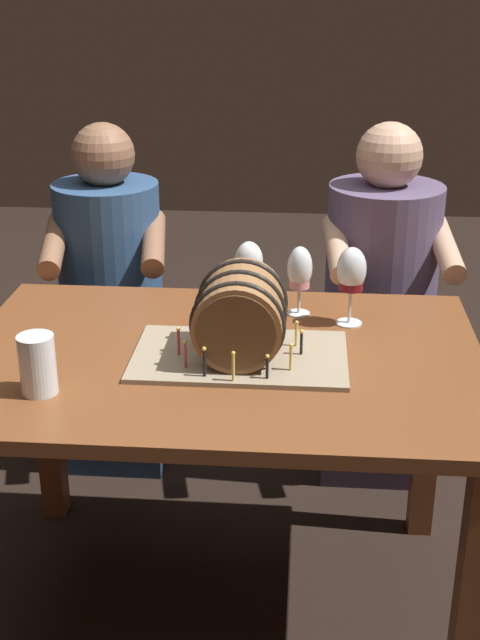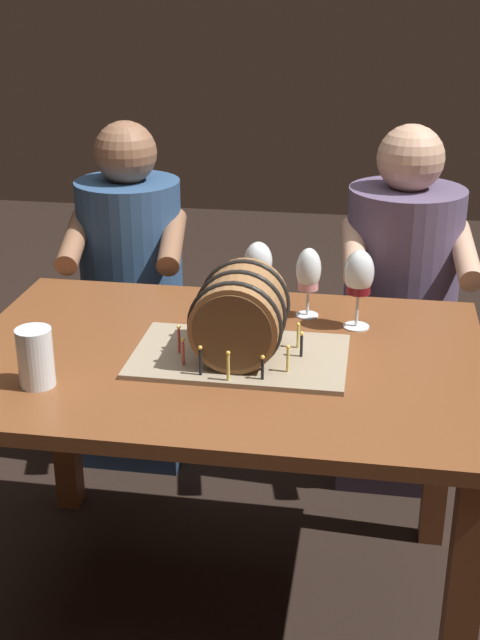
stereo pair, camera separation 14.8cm
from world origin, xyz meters
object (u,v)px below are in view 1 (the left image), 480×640
at_px(wine_glass_red, 351,273).
at_px(wine_glass_white, 249,265).
at_px(person_seated_right, 379,316).
at_px(beer_pint, 38,366).
at_px(person_seated_left, 113,313).
at_px(dining_table, 221,397).
at_px(wine_glass_rose, 300,271).
at_px(barrel_cake, 240,320).

xyz_separation_m(wine_glass_red, wine_glass_white, (-0.27, 0.07, -0.01)).
distance_m(wine_glass_white, person_seated_right, 0.69).
bearing_deg(beer_pint, wine_glass_red, 32.65).
bearing_deg(wine_glass_red, person_seated_right, 76.57).
bearing_deg(wine_glass_white, person_seated_left, 137.05).
bearing_deg(beer_pint, dining_table, 31.40).
distance_m(wine_glass_rose, person_seated_left, 0.85).
bearing_deg(beer_pint, wine_glass_rose, 41.78).
xyz_separation_m(dining_table, person_seated_left, (-0.44, 0.74, -0.09)).
xyz_separation_m(wine_glass_red, person_seated_right, (0.13, 0.53, -0.33)).
bearing_deg(wine_glass_red, dining_table, -145.91).
bearing_deg(barrel_cake, person_seated_left, 122.69).
relative_size(wine_glass_red, wine_glass_rose, 1.10).
bearing_deg(dining_table, wine_glass_red, 34.09).
xyz_separation_m(wine_glass_white, person_seated_right, (0.40, 0.46, -0.32)).
height_order(wine_glass_white, person_seated_left, person_seated_left).
height_order(wine_glass_red, person_seated_right, person_seated_right).
distance_m(wine_glass_red, beer_pint, 0.83).
bearing_deg(wine_glass_rose, person_seated_right, 61.30).
bearing_deg(beer_pint, wine_glass_white, 50.65).
bearing_deg(wine_glass_rose, barrel_cake, -114.76).
xyz_separation_m(dining_table, person_seated_right, (0.44, 0.74, -0.07)).
bearing_deg(wine_glass_white, wine_glass_red, -15.29).
height_order(wine_glass_red, person_seated_left, person_seated_left).
height_order(dining_table, barrel_cake, barrel_cake).
bearing_deg(dining_table, wine_glass_white, 80.56).
bearing_deg(barrel_cake, wine_glass_white, 90.21).
relative_size(beer_pint, person_seated_right, 0.11).
bearing_deg(beer_pint, person_seated_left, 93.88).
relative_size(dining_table, wine_glass_red, 6.06).
distance_m(person_seated_left, person_seated_right, 0.89).
xyz_separation_m(wine_glass_white, wine_glass_rose, (0.14, -0.02, -0.01)).
relative_size(wine_glass_white, wine_glass_rose, 1.02).
bearing_deg(person_seated_right, wine_glass_red, -103.43).
relative_size(barrel_cake, beer_pint, 3.77).
bearing_deg(person_seated_right, dining_table, -120.77).
xyz_separation_m(barrel_cake, wine_glass_white, (-0.00, 0.31, 0.03)).
bearing_deg(wine_glass_rose, beer_pint, -138.22).
relative_size(wine_glass_red, beer_pint, 1.55).
relative_size(wine_glass_white, person_seated_left, 0.17).
height_order(barrel_cake, person_seated_left, person_seated_left).
distance_m(dining_table, wine_glass_red, 0.46).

